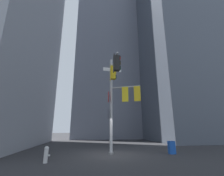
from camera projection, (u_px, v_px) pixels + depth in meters
name	position (u px, v px, depth m)	size (l,w,h in m)	color
ground	(111.00, 154.00, 10.88)	(120.00, 120.00, 0.00)	#2D2D30
building_tower_right	(175.00, 6.00, 29.62)	(12.78, 12.78, 49.38)	#4C5460
building_mid_block	(113.00, 45.00, 40.01)	(17.15, 17.15, 46.03)	slate
signal_pole_assembly	(118.00, 90.00, 11.35)	(2.81, 3.42, 7.30)	#B2B2B5
fire_hydrant	(46.00, 154.00, 8.25)	(0.33, 0.23, 0.86)	silver
newspaper_box	(172.00, 147.00, 11.18)	(0.45, 0.36, 0.89)	#194CB2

